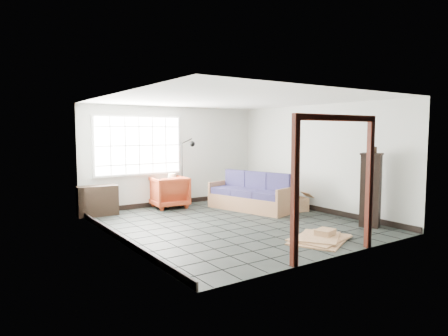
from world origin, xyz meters
TOP-DOWN VIEW (x-y plane):
  - ground at (0.00, 0.00)m, footprint 5.50×5.50m
  - room_shell at (0.00, 0.03)m, footprint 5.02×5.52m
  - window_panel at (-1.00, 2.70)m, footprint 2.32×0.08m
  - doorway_trim at (0.00, -2.70)m, footprint 1.80×0.08m
  - futon_sofa at (1.26, 0.98)m, footprint 1.34×2.26m
  - armchair at (-0.33, 2.40)m, footprint 0.92×0.87m
  - side_table at (-0.25, 2.40)m, footprint 0.45×0.45m
  - table_lamp at (-0.21, 2.45)m, footprint 0.31×0.31m
  - projector at (-0.28, 2.33)m, footprint 0.33×0.29m
  - floor_lamp at (0.16, 2.31)m, footprint 0.47×0.45m
  - console_shelf at (-2.15, 2.40)m, footprint 0.93×0.42m
  - tall_shelf at (2.15, -1.80)m, footprint 0.46×0.51m
  - pot at (2.11, -1.84)m, footprint 0.23×0.23m
  - open_box at (2.06, 0.23)m, footprint 0.87×0.56m
  - cardboard_pile at (0.53, -1.95)m, footprint 1.46×1.29m

SIDE VIEW (x-z plane):
  - ground at x=0.00m, z-range 0.00..0.00m
  - cardboard_pile at x=0.53m, z-range -0.04..0.13m
  - open_box at x=2.06m, z-range -0.06..0.39m
  - futon_sofa at x=1.26m, z-range -0.13..0.81m
  - console_shelf at x=-2.15m, z-range 0.00..0.70m
  - side_table at x=-0.25m, z-range 0.15..0.63m
  - armchair at x=-0.33m, z-range 0.00..0.89m
  - projector at x=-0.28m, z-range 0.48..0.58m
  - table_lamp at x=-0.21m, z-range 0.55..0.94m
  - tall_shelf at x=2.15m, z-range 0.01..1.53m
  - floor_lamp at x=0.16m, z-range 0.06..1.84m
  - doorway_trim at x=0.00m, z-range 0.28..2.48m
  - pot at x=2.11m, z-range 1.51..1.64m
  - window_panel at x=-1.00m, z-range 0.84..2.36m
  - room_shell at x=0.00m, z-range 0.37..2.98m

